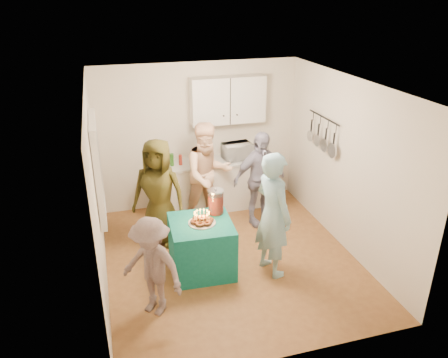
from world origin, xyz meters
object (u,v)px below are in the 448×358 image
object	(u,v)px
punch_jar	(216,202)
woman_back_center	(208,175)
woman_back_left	(159,193)
woman_back_right	(259,179)
microwave	(237,151)
child_near_left	(152,267)
counter	(214,185)
party_table	(201,246)
man_birthday	(273,215)

from	to	relation	value
punch_jar	woman_back_center	distance (m)	1.11
woman_back_left	woman_back_right	size ratio (longest dim) A/B	1.04
microwave	woman_back_left	xyz separation A→B (m)	(-1.55, -0.92, -0.20)
child_near_left	woman_back_right	bearing A→B (deg)	85.07
microwave	woman_back_center	distance (m)	0.87
counter	party_table	bearing A→B (deg)	-110.03
counter	man_birthday	size ratio (longest dim) A/B	1.22
counter	child_near_left	xyz separation A→B (m)	(-1.45, -2.55, 0.22)
counter	party_table	distance (m)	1.97
man_birthday	woman_back_left	distance (m)	1.85
party_table	woman_back_center	xyz separation A→B (m)	(0.44, 1.33, 0.51)
child_near_left	party_table	bearing A→B (deg)	86.03
microwave	counter	bearing A→B (deg)	172.10
counter	woman_back_left	xyz separation A→B (m)	(-1.11, -0.92, 0.42)
child_near_left	counter	bearing A→B (deg)	104.31
counter	woman_back_center	size ratio (longest dim) A/B	1.24
counter	woman_back_right	size ratio (longest dim) A/B	1.35
woman_back_left	woman_back_center	bearing A→B (deg)	51.55
party_table	punch_jar	distance (m)	0.65
party_table	man_birthday	size ratio (longest dim) A/B	0.47
woman_back_center	child_near_left	size ratio (longest dim) A/B	1.36
party_table	man_birthday	bearing A→B (deg)	-17.25
man_birthday	woman_back_right	world-z (taller)	man_birthday
party_table	woman_back_center	size ratio (longest dim) A/B	0.48
party_table	child_near_left	xyz separation A→B (m)	(-0.77, -0.70, 0.27)
counter	microwave	world-z (taller)	microwave
microwave	woman_back_left	distance (m)	1.81
woman_back_center	child_near_left	xyz separation A→B (m)	(-1.21, -2.02, -0.23)
woman_back_left	woman_back_center	xyz separation A→B (m)	(0.88, 0.39, 0.04)
child_near_left	microwave	bearing A→B (deg)	97.41
counter	punch_jar	size ratio (longest dim) A/B	6.47
man_birthday	punch_jar	bearing A→B (deg)	36.46
punch_jar	woman_back_right	distance (m)	1.30
woman_back_right	party_table	bearing A→B (deg)	-150.33
man_birthday	woman_back_left	bearing A→B (deg)	32.61
party_table	woman_back_right	bearing A→B (deg)	40.60
woman_back_center	woman_back_right	bearing A→B (deg)	-25.12
punch_jar	woman_back_right	xyz separation A→B (m)	(0.97, 0.85, -0.11)
woman_back_right	child_near_left	bearing A→B (deg)	-149.72
party_table	punch_jar	size ratio (longest dim) A/B	2.50
microwave	woman_back_left	bearing A→B (deg)	-157.35
counter	woman_back_right	distance (m)	1.04
man_birthday	woman_back_right	distance (m)	1.40
microwave	punch_jar	bearing A→B (deg)	-125.18
microwave	party_table	xyz separation A→B (m)	(-1.11, -1.85, -0.67)
woman_back_left	woman_back_center	world-z (taller)	woman_back_center
child_near_left	woman_back_center	bearing A→B (deg)	103.00
counter	child_near_left	size ratio (longest dim) A/B	1.69
punch_jar	child_near_left	bearing A→B (deg)	-138.53
punch_jar	counter	bearing A→B (deg)	76.15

